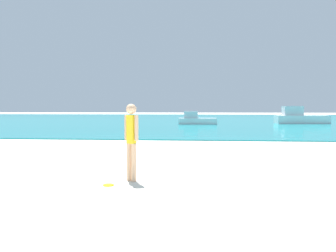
{
  "coord_description": "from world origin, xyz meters",
  "views": [
    {
      "loc": [
        0.6,
        -3.81,
        1.65
      ],
      "look_at": [
        -0.27,
        5.85,
        1.13
      ],
      "focal_mm": 37.3,
      "sensor_mm": 36.0,
      "label": 1
    }
  ],
  "objects_px": {
    "boat_near": "(300,118)",
    "frisbee": "(108,185)",
    "boat_far": "(196,120)",
    "person_standing": "(131,137)"
  },
  "relations": [
    {
      "from": "boat_near",
      "to": "boat_far",
      "type": "height_order",
      "value": "boat_near"
    },
    {
      "from": "frisbee",
      "to": "boat_far",
      "type": "xyz_separation_m",
      "value": [
        1.59,
        25.57,
        0.46
      ]
    },
    {
      "from": "person_standing",
      "to": "frisbee",
      "type": "height_order",
      "value": "person_standing"
    },
    {
      "from": "frisbee",
      "to": "boat_far",
      "type": "bearing_deg",
      "value": 86.44
    },
    {
      "from": "boat_near",
      "to": "frisbee",
      "type": "bearing_deg",
      "value": -116.91
    },
    {
      "from": "person_standing",
      "to": "boat_near",
      "type": "distance_m",
      "value": 29.26
    },
    {
      "from": "frisbee",
      "to": "person_standing",
      "type": "bearing_deg",
      "value": 51.79
    },
    {
      "from": "person_standing",
      "to": "boat_near",
      "type": "bearing_deg",
      "value": -79.48
    },
    {
      "from": "person_standing",
      "to": "frisbee",
      "type": "xyz_separation_m",
      "value": [
        -0.4,
        -0.5,
        -0.97
      ]
    },
    {
      "from": "person_standing",
      "to": "frisbee",
      "type": "relative_size",
      "value": 7.46
    }
  ]
}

